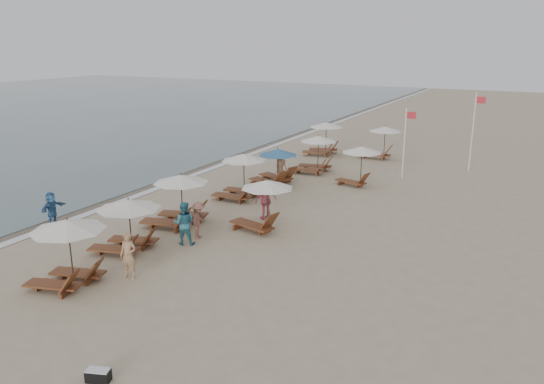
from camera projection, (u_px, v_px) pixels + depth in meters
The scene contains 22 objects.
ground at pixel (272, 285), 17.75m from camera, with size 160.00×160.00×0.00m, color tan.
wet_sand_band at pixel (165, 177), 31.85m from camera, with size 3.20×140.00×0.01m, color #6B5E4C.
foam_line at pixel (182, 179), 31.26m from camera, with size 0.50×140.00×0.02m, color white.
lounger_station_0 at pixel (66, 250), 17.31m from camera, with size 2.64×2.43×2.36m.
lounger_station_1 at pixel (126, 224), 20.30m from camera, with size 2.70×2.44×2.11m.
lounger_station_2 at pixel (177, 201), 23.25m from camera, with size 2.88×2.64×2.32m.
lounger_station_3 at pixel (240, 177), 27.16m from camera, with size 2.69×2.29×2.39m.
lounger_station_4 at pixel (273, 168), 30.01m from camera, with size 2.76×2.65×2.05m.
lounger_station_5 at pixel (314, 155), 32.66m from camera, with size 2.69×2.29×2.31m.
lounger_station_6 at pixel (323, 139), 37.78m from camera, with size 2.76×2.54×2.34m.
inland_station_0 at pixel (260, 201), 22.50m from camera, with size 2.82×2.24×2.22m.
inland_station_1 at pixel (358, 160), 29.57m from camera, with size 2.58×2.24×2.22m.
inland_station_2 at pixel (380, 140), 36.47m from camera, with size 2.88×2.24×2.22m.
beachgoer_near at pixel (128, 255), 18.07m from camera, with size 0.61×0.40×1.66m, color tan.
beachgoer_mid_a at pixel (184, 223), 21.10m from camera, with size 0.86×0.67×1.76m, color teal.
beachgoer_mid_b at pixel (198, 220), 21.76m from camera, with size 1.00×0.57×1.55m, color #965D4C.
beachgoer_far_a at pixel (266, 200), 24.06m from camera, with size 1.06×0.44×1.80m, color #B14756.
beachgoer_far_b at pixel (281, 165), 30.97m from camera, with size 0.86×0.56×1.76m, color #A97B5C.
waterline_walker at pixel (52, 209), 23.36m from camera, with size 1.39×0.44×1.50m, color #2E5D8C.
duffel_bag at pixel (98, 375), 12.70m from camera, with size 0.64×0.46×0.32m.
flag_pole_near at pixel (405, 139), 31.05m from camera, with size 0.60×0.08×4.12m.
flag_pole_far at pixel (473, 129), 32.50m from camera, with size 0.60×0.08×4.82m.
Camera 1 is at (7.53, -14.36, 7.86)m, focal length 35.11 mm.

